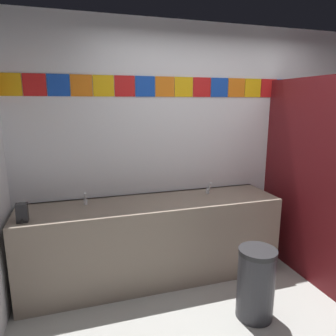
{
  "coord_description": "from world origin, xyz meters",
  "views": [
    {
      "loc": [
        -1.43,
        -1.64,
        1.8
      ],
      "look_at": [
        -0.66,
        0.88,
        1.23
      ],
      "focal_mm": 32.59,
      "sensor_mm": 36.0,
      "label": 1
    }
  ],
  "objects": [
    {
      "name": "faucet_right",
      "position": [
        -0.09,
        1.26,
        0.88
      ],
      "size": [
        0.04,
        0.1,
        0.14
      ],
      "color": "silver",
      "rests_on": "vanity_counter"
    },
    {
      "name": "faucet_left",
      "position": [
        -1.38,
        1.26,
        0.88
      ],
      "size": [
        0.04,
        0.1,
        0.14
      ],
      "color": "silver",
      "rests_on": "vanity_counter"
    },
    {
      "name": "soap_dispenser",
      "position": [
        -1.89,
        0.98,
        0.91
      ],
      "size": [
        0.09,
        0.09,
        0.16
      ],
      "color": "black",
      "rests_on": "vanity_counter"
    },
    {
      "name": "wall_back",
      "position": [
        -0.0,
        1.52,
        1.31
      ],
      "size": [
        4.14,
        0.09,
        2.61
      ],
      "color": "silver",
      "rests_on": "ground_plane"
    },
    {
      "name": "vanity_counter",
      "position": [
        -0.73,
        1.17,
        0.42
      ],
      "size": [
        2.57,
        0.62,
        0.83
      ],
      "color": "gray",
      "rests_on": "ground_plane"
    },
    {
      "name": "toilet",
      "position": [
        1.31,
        1.1,
        0.3
      ],
      "size": [
        0.39,
        0.49,
        0.74
      ],
      "color": "white",
      "rests_on": "ground_plane"
    },
    {
      "name": "trash_bin",
      "position": [
        -0.06,
        0.34,
        0.31
      ],
      "size": [
        0.32,
        0.32,
        0.62
      ],
      "color": "#333338",
      "rests_on": "ground_plane"
    }
  ]
}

